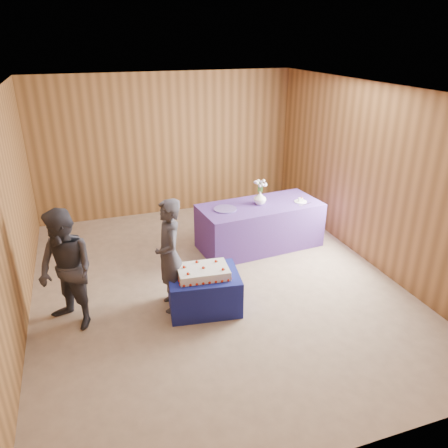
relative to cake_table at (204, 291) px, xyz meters
name	(u,v)px	position (x,y,z in m)	size (l,w,h in m)	color
ground	(215,283)	(0.32, 0.52, -0.25)	(6.00, 6.00, 0.00)	gray
room_shell	(214,163)	(0.32, 0.52, 1.55)	(5.04, 6.04, 2.72)	brown
cake_table	(204,291)	(0.00, 0.00, 0.00)	(0.90, 0.70, 0.50)	navy
serving_table	(260,226)	(1.40, 1.45, 0.12)	(2.00, 0.90, 0.75)	#473186
sheet_cake	(203,272)	(-0.02, -0.04, 0.31)	(0.70, 0.51, 0.15)	white
vase	(260,198)	(1.40, 1.47, 0.61)	(0.21, 0.21, 0.21)	white
flower_spray	(260,184)	(1.40, 1.47, 0.85)	(0.22, 0.22, 0.17)	#2C6227
platter	(225,209)	(0.78, 1.42, 0.51)	(0.37, 0.37, 0.02)	#58468D
plate	(301,202)	(2.08, 1.35, 0.51)	(0.21, 0.21, 0.01)	white
cake_slice	(301,199)	(2.08, 1.35, 0.54)	(0.08, 0.07, 0.08)	white
knife	(305,204)	(2.10, 1.22, 0.50)	(0.26, 0.02, 0.00)	#B2B1B6
guest_left	(170,256)	(-0.39, 0.16, 0.50)	(0.55, 0.36, 1.50)	#35333D
guest_right	(66,271)	(-1.63, 0.17, 0.51)	(0.74, 0.58, 1.52)	#353540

